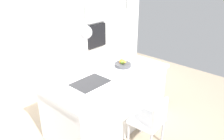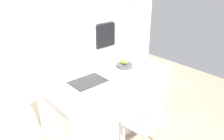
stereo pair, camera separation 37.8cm
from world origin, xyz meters
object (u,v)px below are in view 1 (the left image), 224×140
at_px(fruit_bowl, 123,64).
at_px(microwave, 96,15).
at_px(chair_near, 150,120).
at_px(oven, 97,36).

distance_m(fruit_bowl, microwave, 1.84).
height_order(microwave, chair_near, microwave).
bearing_deg(fruit_bowl, chair_near, -115.30).
distance_m(microwave, chair_near, 2.96).
bearing_deg(fruit_bowl, oven, 61.15).
relative_size(fruit_bowl, chair_near, 0.35).
bearing_deg(chair_near, fruit_bowl, 64.70).
relative_size(microwave, chair_near, 0.65).
height_order(fruit_bowl, microwave, microwave).
distance_m(fruit_bowl, oven, 1.76).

